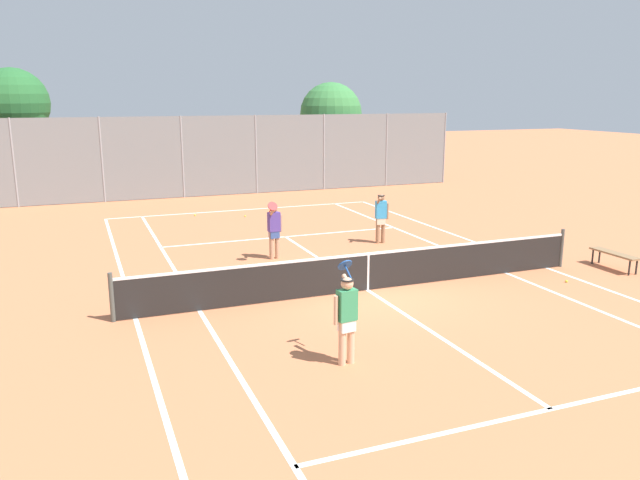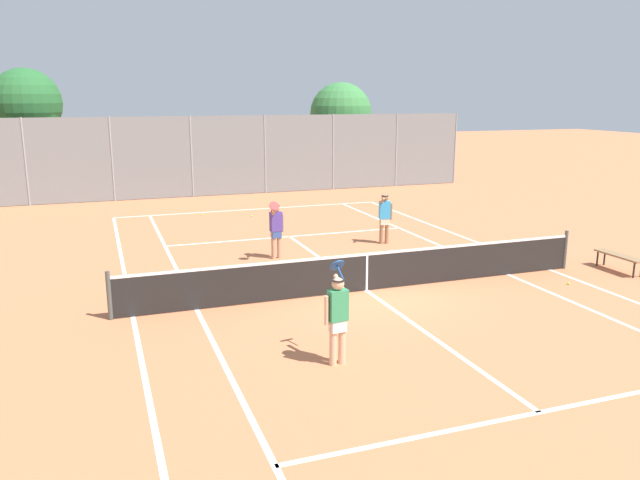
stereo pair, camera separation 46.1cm
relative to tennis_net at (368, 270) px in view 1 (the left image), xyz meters
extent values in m
plane|color=#C67047|center=(0.00, 0.00, -0.51)|extent=(120.00, 120.00, 0.00)
cube|color=white|center=(0.00, 11.90, -0.51)|extent=(11.00, 0.10, 0.01)
cube|color=white|center=(-5.50, 0.00, -0.51)|extent=(0.10, 23.80, 0.01)
cube|color=white|center=(5.50, 0.00, -0.51)|extent=(0.10, 23.80, 0.01)
cube|color=white|center=(-4.13, 0.00, -0.51)|extent=(0.10, 23.80, 0.01)
cube|color=white|center=(4.13, 0.00, -0.51)|extent=(0.10, 23.80, 0.01)
cube|color=white|center=(0.00, -6.40, -0.51)|extent=(8.26, 0.10, 0.01)
cube|color=white|center=(0.00, 6.40, -0.51)|extent=(8.26, 0.10, 0.01)
cube|color=white|center=(0.00, 0.00, -0.51)|extent=(0.10, 12.80, 0.01)
cylinder|color=#474C47|center=(-5.95, 0.00, 0.03)|extent=(0.10, 0.10, 1.07)
cylinder|color=#474C47|center=(5.95, 0.00, 0.03)|extent=(0.10, 0.10, 1.07)
cube|color=black|center=(0.00, 0.00, -0.04)|extent=(11.90, 0.02, 0.89)
cube|color=white|center=(0.00, 0.00, 0.41)|extent=(11.90, 0.03, 0.06)
cube|color=white|center=(0.00, 0.00, -0.06)|extent=(0.05, 0.03, 0.89)
cylinder|color=#D8A884|center=(-2.32, -3.75, -0.10)|extent=(0.13, 0.13, 0.82)
cylinder|color=#D8A884|center=(-2.14, -3.73, -0.10)|extent=(0.13, 0.13, 0.82)
cube|color=white|center=(-2.23, -3.74, 0.23)|extent=(0.30, 0.21, 0.24)
cube|color=#338C59|center=(-2.23, -3.74, 0.59)|extent=(0.36, 0.24, 0.56)
sphere|color=#D8A884|center=(-2.23, -3.74, 0.98)|extent=(0.22, 0.22, 0.22)
cylinder|color=black|center=(-2.23, -3.74, 1.05)|extent=(0.23, 0.23, 0.02)
cylinder|color=#D8A884|center=(-2.45, -3.77, 0.53)|extent=(0.08, 0.08, 0.52)
cylinder|color=#D8A884|center=(-2.11, -3.59, 0.88)|extent=(0.13, 0.46, 0.35)
cylinder|color=#1E4C99|center=(-2.02, -3.31, 1.04)|extent=(0.06, 0.25, 0.22)
cylinder|color=#1E4C99|center=(-2.03, -3.20, 1.15)|extent=(0.30, 0.23, 0.23)
cylinder|color=tan|center=(-1.12, 3.77, -0.10)|extent=(0.13, 0.13, 0.82)
cylinder|color=tan|center=(-1.30, 3.75, -0.10)|extent=(0.13, 0.13, 0.82)
cube|color=#334C8C|center=(-1.21, 3.76, 0.23)|extent=(0.30, 0.21, 0.24)
cube|color=#4C388C|center=(-1.21, 3.76, 0.59)|extent=(0.36, 0.24, 0.56)
sphere|color=tan|center=(-1.21, 3.76, 0.98)|extent=(0.22, 0.22, 0.22)
cylinder|color=black|center=(-1.21, 3.76, 1.05)|extent=(0.23, 0.23, 0.02)
cylinder|color=tan|center=(-0.99, 3.78, 0.53)|extent=(0.08, 0.08, 0.52)
cylinder|color=tan|center=(-1.33, 3.60, 0.88)|extent=(0.13, 0.46, 0.35)
cylinder|color=maroon|center=(-1.43, 3.33, 1.04)|extent=(0.06, 0.25, 0.22)
cylinder|color=maroon|center=(-1.41, 3.21, 1.15)|extent=(0.30, 0.23, 0.23)
cylinder|color=#936B4C|center=(2.66, 4.39, -0.10)|extent=(0.13, 0.13, 0.82)
cylinder|color=#936B4C|center=(2.48, 4.42, -0.10)|extent=(0.13, 0.13, 0.82)
cube|color=beige|center=(2.57, 4.41, 0.23)|extent=(0.31, 0.23, 0.24)
cube|color=#3399D8|center=(2.57, 4.41, 0.59)|extent=(0.37, 0.26, 0.56)
sphere|color=#936B4C|center=(2.57, 4.41, 0.98)|extent=(0.22, 0.22, 0.22)
cylinder|color=black|center=(2.57, 4.41, 1.05)|extent=(0.23, 0.23, 0.02)
cylinder|color=#936B4C|center=(2.79, 4.37, 0.53)|extent=(0.08, 0.08, 0.52)
cylinder|color=#936B4C|center=(2.42, 4.29, 0.88)|extent=(0.16, 0.46, 0.35)
sphere|color=#D1DB33|center=(4.43, 8.40, -0.48)|extent=(0.07, 0.07, 0.07)
sphere|color=#D1DB33|center=(-2.15, 11.29, -0.48)|extent=(0.07, 0.07, 0.07)
sphere|color=#D1DB33|center=(5.02, -1.27, -0.48)|extent=(0.07, 0.07, 0.07)
sphere|color=#D1DB33|center=(-0.35, 10.38, -0.48)|extent=(0.07, 0.07, 0.07)
cube|color=olive|center=(7.14, -0.73, -0.07)|extent=(0.36, 1.50, 0.05)
cylinder|color=#262626|center=(7.02, -1.37, -0.30)|extent=(0.05, 0.05, 0.41)
cylinder|color=#262626|center=(7.02, -0.09, -0.30)|extent=(0.05, 0.05, 0.41)
cylinder|color=#262626|center=(7.27, -1.37, -0.30)|extent=(0.05, 0.05, 0.41)
cylinder|color=#262626|center=(7.27, -0.09, -0.30)|extent=(0.05, 0.05, 0.41)
cylinder|color=gray|center=(-8.83, 16.12, 1.38)|extent=(0.08, 0.08, 3.77)
cylinder|color=gray|center=(-5.30, 16.12, 1.38)|extent=(0.08, 0.08, 3.77)
cylinder|color=gray|center=(-1.77, 16.12, 1.38)|extent=(0.08, 0.08, 3.77)
cylinder|color=gray|center=(1.77, 16.12, 1.38)|extent=(0.08, 0.08, 3.77)
cylinder|color=gray|center=(5.30, 16.12, 1.38)|extent=(0.08, 0.08, 3.77)
cylinder|color=gray|center=(8.83, 16.12, 1.38)|extent=(0.08, 0.08, 3.77)
cylinder|color=gray|center=(12.36, 16.12, 1.38)|extent=(0.08, 0.08, 3.77)
cube|color=slate|center=(0.00, 16.12, 1.38)|extent=(24.73, 0.02, 3.73)
cylinder|color=brown|center=(-8.85, 19.40, 1.09)|extent=(0.26, 0.26, 3.19)
sphere|color=#26602D|center=(-8.85, 19.40, 3.81)|extent=(3.22, 3.22, 3.22)
sphere|color=#26602D|center=(-8.40, 19.07, 3.41)|extent=(1.93, 1.93, 1.93)
cylinder|color=brown|center=(6.60, 18.36, 0.77)|extent=(0.27, 0.27, 2.56)
sphere|color=#387A3D|center=(6.60, 18.36, 3.21)|extent=(3.32, 3.32, 3.32)
sphere|color=#387A3D|center=(6.63, 17.98, 2.79)|extent=(2.40, 2.40, 2.40)
camera|label=1|loc=(-6.44, -13.16, 4.14)|focal=35.00mm
camera|label=2|loc=(-6.01, -13.33, 4.14)|focal=35.00mm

